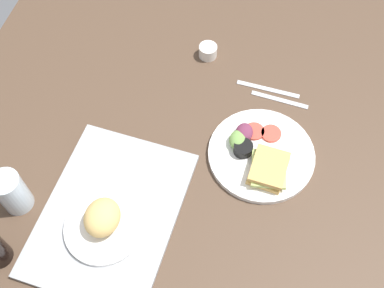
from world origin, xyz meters
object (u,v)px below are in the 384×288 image
object	(u,v)px
fork	(280,100)
plate_with_salad	(260,155)
drinking_glass	(12,192)
knife	(268,89)
espresso_cup	(208,51)
bread_plate_near	(103,222)
serving_tray	(111,213)

from	to	relation	value
fork	plate_with_salad	bearing A→B (deg)	87.68
drinking_glass	knife	size ratio (longest dim) A/B	0.67
espresso_cup	knife	world-z (taller)	espresso_cup
drinking_glass	knife	xyz separation A→B (cm)	(52.39, -56.15, -6.15)
bread_plate_near	fork	xyz separation A→B (cm)	(50.54, -36.12, -4.28)
serving_tray	bread_plate_near	xyz separation A→B (cm)	(-4.02, 0.02, 3.73)
serving_tray	espresso_cup	xyz separation A→B (cm)	(57.96, -11.54, 1.20)
serving_tray	knife	size ratio (longest dim) A/B	2.37
serving_tray	knife	distance (cm)	59.01
bread_plate_near	drinking_glass	size ratio (longest dim) A/B	1.53
plate_with_salad	knife	size ratio (longest dim) A/B	1.53
serving_tray	bread_plate_near	distance (cm)	5.48
espresso_cup	fork	size ratio (longest dim) A/B	0.33
serving_tray	fork	bearing A→B (deg)	-37.82
serving_tray	drinking_glass	world-z (taller)	drinking_glass
knife	serving_tray	bearing A→B (deg)	59.64
espresso_cup	knife	size ratio (longest dim) A/B	0.29
drinking_glass	espresso_cup	bearing A→B (deg)	-30.33
drinking_glass	serving_tray	bearing A→B (deg)	-83.18
drinking_glass	espresso_cup	distance (cm)	70.62
serving_tray	drinking_glass	xyz separation A→B (cm)	(-2.87, 24.05, 5.60)
fork	knife	xyz separation A→B (cm)	(3.00, 4.00, 0.00)
serving_tray	espresso_cup	distance (cm)	59.11
serving_tray	plate_with_salad	size ratio (longest dim) A/B	1.55
espresso_cup	drinking_glass	bearing A→B (deg)	149.67
espresso_cup	serving_tray	bearing A→B (deg)	168.74
serving_tray	bread_plate_near	bearing A→B (deg)	179.74
bread_plate_near	knife	world-z (taller)	bread_plate_near
knife	plate_with_salad	bearing A→B (deg)	96.44
bread_plate_near	drinking_glass	world-z (taller)	drinking_glass
serving_tray	plate_with_salad	xyz separation A→B (cm)	(25.86, -33.69, 0.88)
drinking_glass	fork	bearing A→B (deg)	-50.61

